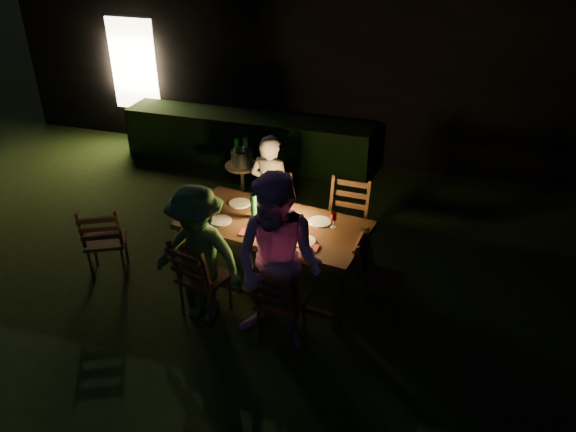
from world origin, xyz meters
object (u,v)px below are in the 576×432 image
(chair_spare, at_px, (108,252))
(side_table, at_px, (242,169))
(bottle_table, at_px, (253,207))
(person_opp_left, at_px, (199,256))
(lantern, at_px, (280,209))
(chair_end, at_px, (379,292))
(bottle_bucket_b, at_px, (246,154))
(bottle_bucket_a, at_px, (237,155))
(chair_near_left, at_px, (204,290))
(chair_near_right, at_px, (281,314))
(chair_far_right, at_px, (343,240))
(person_house_side, at_px, (271,191))
(person_opp_right, at_px, (278,265))
(dining_table, at_px, (274,229))
(ice_bucket, at_px, (242,157))
(chair_far_left, at_px, (270,224))

(chair_spare, bearing_deg, side_table, 40.24)
(bottle_table, bearing_deg, person_opp_left, -111.06)
(lantern, xyz_separation_m, side_table, (-1.13, 1.68, -0.43))
(chair_end, height_order, bottle_bucket_b, chair_end)
(bottle_bucket_a, bearing_deg, chair_near_left, -76.48)
(chair_near_left, bearing_deg, chair_near_right, 6.94)
(chair_far_right, bearing_deg, bottle_table, 39.43)
(chair_near_right, bearing_deg, person_house_side, 116.08)
(person_opp_right, relative_size, side_table, 2.89)
(chair_far_right, xyz_separation_m, chair_end, (0.58, -0.85, -0.03))
(chair_far_right, relative_size, bottle_table, 3.88)
(chair_end, relative_size, lantern, 2.77)
(dining_table, relative_size, lantern, 6.12)
(bottle_table, bearing_deg, bottle_bucket_b, 114.09)
(bottle_table, height_order, ice_bucket, bottle_table)
(chair_end, relative_size, person_opp_right, 0.52)
(person_opp_left, xyz_separation_m, side_table, (-0.52, 2.48, -0.21))
(lantern, height_order, bottle_table, lantern)
(chair_end, height_order, lantern, lantern)
(chair_near_right, bearing_deg, person_opp_right, -94.89)
(chair_spare, distance_m, bottle_bucket_a, 2.27)
(chair_far_right, height_order, side_table, chair_far_right)
(chair_far_left, xyz_separation_m, side_table, (-0.72, 0.90, 0.27))
(lantern, distance_m, side_table, 2.07)
(chair_near_right, distance_m, bottle_bucket_b, 2.97)
(person_opp_right, bearing_deg, chair_far_right, 86.47)
(dining_table, relative_size, bottle_bucket_a, 6.69)
(chair_end, xyz_separation_m, bottle_bucket_a, (-2.34, 1.84, 0.51))
(person_opp_right, xyz_separation_m, bottle_table, (-0.59, 0.90, 0.06))
(bottle_bucket_a, bearing_deg, ice_bucket, 38.66)
(chair_far_left, distance_m, bottle_bucket_a, 1.26)
(chair_end, bearing_deg, person_house_side, -120.72)
(person_opp_left, bearing_deg, chair_spare, 171.97)
(chair_near_right, xyz_separation_m, bottle_table, (-0.60, 0.85, 0.69))
(chair_far_left, bearing_deg, chair_far_right, 176.36)
(person_house_side, xyz_separation_m, ice_bucket, (-0.73, 0.85, 0.01))
(person_opp_left, bearing_deg, chair_near_right, 3.15)
(side_table, xyz_separation_m, ice_bucket, (0.00, 0.00, 0.19))
(chair_far_right, bearing_deg, chair_spare, 25.07)
(person_house_side, relative_size, person_opp_right, 0.80)
(person_house_side, height_order, side_table, person_house_side)
(chair_far_left, height_order, bottle_bucket_b, chair_far_left)
(chair_spare, bearing_deg, person_house_side, 10.65)
(bottle_bucket_a, bearing_deg, person_opp_right, -60.19)
(side_table, bearing_deg, chair_spare, -112.78)
(person_opp_left, relative_size, bottle_bucket_a, 4.86)
(person_opp_left, xyz_separation_m, ice_bucket, (-0.52, 2.48, -0.02))
(chair_far_left, distance_m, person_opp_right, 1.93)
(chair_near_left, bearing_deg, chair_far_right, 63.94)
(person_opp_left, xyz_separation_m, lantern, (0.61, 0.80, 0.22))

